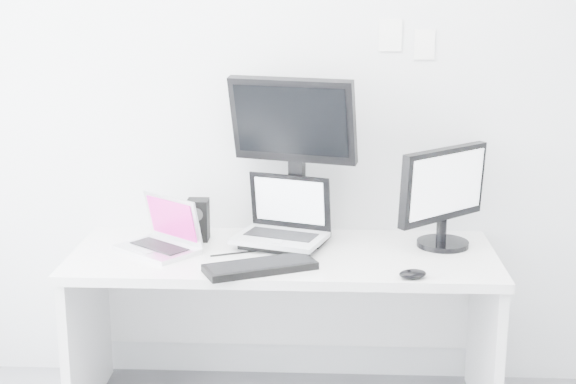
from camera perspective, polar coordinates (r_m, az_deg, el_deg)
The scene contains 11 objects.
back_wall at distance 3.76m, azimuth -0.04°, elevation 6.56°, with size 3.60×3.60×0.00m, color silver.
desk at distance 3.69m, azimuth -0.30°, elevation -9.52°, with size 1.80×0.70×0.73m, color silver.
macbook at distance 3.58m, azimuth -8.98°, elevation -2.19°, with size 0.33×0.24×0.24m, color silver.
speaker at distance 3.73m, azimuth -6.14°, elevation -1.90°, with size 0.09×0.09×0.19m, color black.
dell_laptop at distance 3.58m, azimuth -0.57°, elevation -1.42°, with size 0.37×0.29×0.31m, color silver.
rear_monitor at distance 3.64m, azimuth 0.44°, elevation 2.37°, with size 0.55×0.20×0.75m, color black.
samsung_monitor at distance 3.65m, azimuth 10.64°, elevation -0.27°, with size 0.49×0.23×0.45m, color black.
keyboard at distance 3.34m, azimuth -1.91°, elevation -5.12°, with size 0.44×0.16×0.03m, color black.
mouse at distance 3.29m, azimuth 8.48°, elevation -5.54°, with size 0.11×0.07×0.04m, color black.
wall_note_0 at distance 3.74m, azimuth 6.98°, elevation 10.56°, with size 0.10×0.00×0.14m, color white.
wall_note_1 at distance 3.75m, azimuth 9.28°, elevation 9.88°, with size 0.09×0.00×0.13m, color white.
Camera 1 is at (0.18, -2.13, 1.85)m, focal length 52.22 mm.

